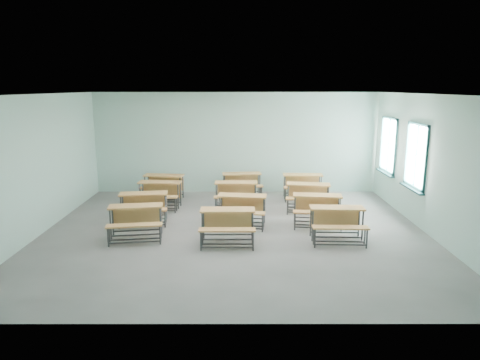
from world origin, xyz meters
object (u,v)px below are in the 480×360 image
object	(u,v)px
desk_unit_r1c1	(242,206)
desk_unit_r2c0	(159,191)
desk_unit_r0c2	(337,219)
desk_unit_r2c2	(308,193)
desk_unit_r0c0	(136,217)
desk_unit_r3c2	(303,183)
desk_unit_r0c1	(228,221)
desk_unit_r1c0	(143,203)
desk_unit_r2c1	(236,191)
desk_unit_r3c1	(242,181)
desk_unit_r3c0	(163,183)
desk_unit_r1c2	(317,205)

from	to	relation	value
desk_unit_r1c1	desk_unit_r2c0	size ratio (longest dim) A/B	1.03
desk_unit_r0c2	desk_unit_r2c2	distance (m)	2.38
desk_unit_r0c0	desk_unit_r3c2	bearing A→B (deg)	31.61
desk_unit_r0c1	desk_unit_r2c2	bearing A→B (deg)	49.45
desk_unit_r1c0	desk_unit_r2c1	bearing A→B (deg)	21.80
desk_unit_r0c2	desk_unit_r0c1	bearing A→B (deg)	-174.51
desk_unit_r2c2	desk_unit_r3c2	distance (m)	1.30
desk_unit_r1c1	desk_unit_r3c1	distance (m)	2.76
desk_unit_r3c0	desk_unit_r2c0	bearing A→B (deg)	-79.20
desk_unit_r1c0	desk_unit_r3c0	xyz separation A→B (m)	(0.09, 2.27, 0.00)
desk_unit_r1c0	desk_unit_r1c1	distance (m)	2.47
desk_unit_r1c1	desk_unit_r3c1	xyz separation A→B (m)	(0.02, 2.76, 0.00)
desk_unit_r2c1	desk_unit_r2c2	bearing A→B (deg)	-5.67
desk_unit_r1c2	desk_unit_r2c2	xyz separation A→B (m)	(-0.03, 1.25, 0.00)
desk_unit_r3c2	desk_unit_r2c1	bearing A→B (deg)	-149.47
desk_unit_r2c2	desk_unit_r3c1	size ratio (longest dim) A/B	1.02
desk_unit_r2c0	desk_unit_r2c2	world-z (taller)	same
desk_unit_r1c1	desk_unit_r2c1	bearing A→B (deg)	102.94
desk_unit_r0c2	desk_unit_r3c1	size ratio (longest dim) A/B	0.96
desk_unit_r3c1	desk_unit_r2c1	bearing A→B (deg)	-103.61
desk_unit_r1c0	desk_unit_r2c2	distance (m)	4.43
desk_unit_r1c1	desk_unit_r2c1	distance (m)	1.49
desk_unit_r1c0	desk_unit_r3c2	bearing A→B (deg)	21.62
desk_unit_r0c0	desk_unit_r1c1	size ratio (longest dim) A/B	1.01
desk_unit_r0c2	desk_unit_r2c1	distance (m)	3.43
desk_unit_r1c2	desk_unit_r1c1	bearing A→B (deg)	-172.87
desk_unit_r3c0	desk_unit_r0c2	bearing A→B (deg)	-31.44
desk_unit_r2c2	desk_unit_r3c1	world-z (taller)	same
desk_unit_r0c0	desk_unit_r1c2	xyz separation A→B (m)	(4.25, 0.97, 0.00)
desk_unit_r0c1	desk_unit_r1c0	xyz separation A→B (m)	(-2.15, 1.46, 0.00)
desk_unit_r2c1	desk_unit_r1c1	bearing A→B (deg)	-83.77
desk_unit_r1c2	desk_unit_r2c1	bearing A→B (deg)	150.72
desk_unit_r3c0	desk_unit_r3c2	distance (m)	4.25
desk_unit_r0c0	desk_unit_r2c0	bearing A→B (deg)	80.44
desk_unit_r0c0	desk_unit_r0c2	size ratio (longest dim) A/B	1.06
desk_unit_r0c0	desk_unit_r3c2	size ratio (longest dim) A/B	1.06
desk_unit_r0c1	desk_unit_r2c0	size ratio (longest dim) A/B	0.96
desk_unit_r1c2	desk_unit_r3c0	xyz separation A→B (m)	(-4.24, 2.47, 0.00)
desk_unit_r2c0	desk_unit_r2c1	world-z (taller)	same
desk_unit_r0c1	desk_unit_r1c0	world-z (taller)	same
desk_unit_r0c2	desk_unit_r2c1	world-z (taller)	same
desk_unit_r2c2	desk_unit_r3c0	distance (m)	4.38
desk_unit_r2c0	desk_unit_r3c2	size ratio (longest dim) A/B	1.02
desk_unit_r2c0	desk_unit_r2c1	xyz separation A→B (m)	(2.16, -0.05, 0.00)
desk_unit_r0c1	desk_unit_r1c1	size ratio (longest dim) A/B	0.93
desk_unit_r2c0	desk_unit_r1c0	bearing A→B (deg)	-92.36
desk_unit_r1c1	desk_unit_r2c1	size ratio (longest dim) A/B	1.07
desk_unit_r2c0	desk_unit_r3c2	distance (m)	4.32
desk_unit_r1c1	desk_unit_r3c0	world-z (taller)	same
desk_unit_r2c2	desk_unit_r3c0	size ratio (longest dim) A/B	1.01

